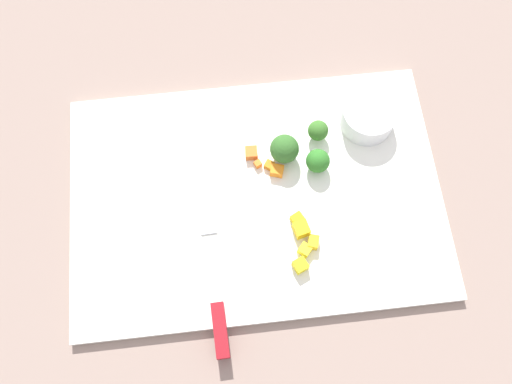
% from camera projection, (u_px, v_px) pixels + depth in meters
% --- Properties ---
extents(ground_plane, '(4.00, 4.00, 0.00)m').
position_uv_depth(ground_plane, '(256.00, 197.00, 0.78)').
color(ground_plane, gray).
extents(cutting_board, '(0.52, 0.35, 0.01)m').
position_uv_depth(cutting_board, '(256.00, 196.00, 0.77)').
color(cutting_board, white).
rests_on(cutting_board, ground_plane).
extents(prep_bowl, '(0.08, 0.08, 0.04)m').
position_uv_depth(prep_bowl, '(368.00, 117.00, 0.79)').
color(prep_bowl, white).
rests_on(prep_bowl, cutting_board).
extents(chef_knife, '(0.03, 0.35, 0.02)m').
position_uv_depth(chef_knife, '(212.00, 261.00, 0.73)').
color(chef_knife, silver).
rests_on(chef_knife, cutting_board).
extents(carrot_dice_0, '(0.02, 0.02, 0.01)m').
position_uv_depth(carrot_dice_0, '(269.00, 165.00, 0.78)').
color(carrot_dice_0, orange).
rests_on(carrot_dice_0, cutting_board).
extents(carrot_dice_1, '(0.01, 0.01, 0.01)m').
position_uv_depth(carrot_dice_1, '(258.00, 164.00, 0.78)').
color(carrot_dice_1, orange).
rests_on(carrot_dice_1, cutting_board).
extents(carrot_dice_2, '(0.02, 0.02, 0.01)m').
position_uv_depth(carrot_dice_2, '(249.00, 153.00, 0.78)').
color(carrot_dice_2, orange).
rests_on(carrot_dice_2, cutting_board).
extents(carrot_dice_3, '(0.02, 0.02, 0.01)m').
position_uv_depth(carrot_dice_3, '(277.00, 171.00, 0.77)').
color(carrot_dice_3, orange).
rests_on(carrot_dice_3, cutting_board).
extents(pepper_dice_0, '(0.02, 0.02, 0.01)m').
position_uv_depth(pepper_dice_0, '(305.00, 250.00, 0.73)').
color(pepper_dice_0, yellow).
rests_on(pepper_dice_0, cutting_board).
extents(pepper_dice_1, '(0.02, 0.02, 0.01)m').
position_uv_depth(pepper_dice_1, '(297.00, 219.00, 0.75)').
color(pepper_dice_1, yellow).
rests_on(pepper_dice_1, cutting_board).
extents(pepper_dice_2, '(0.02, 0.02, 0.02)m').
position_uv_depth(pepper_dice_2, '(301.00, 229.00, 0.74)').
color(pepper_dice_2, yellow).
rests_on(pepper_dice_2, cutting_board).
extents(pepper_dice_3, '(0.02, 0.02, 0.02)m').
position_uv_depth(pepper_dice_3, '(300.00, 265.00, 0.72)').
color(pepper_dice_3, yellow).
rests_on(pepper_dice_3, cutting_board).
extents(pepper_dice_4, '(0.02, 0.02, 0.02)m').
position_uv_depth(pepper_dice_4, '(313.00, 242.00, 0.73)').
color(pepper_dice_4, yellow).
rests_on(pepper_dice_4, cutting_board).
extents(broccoli_floret_0, '(0.03, 0.03, 0.03)m').
position_uv_depth(broccoli_floret_0, '(318.00, 131.00, 0.78)').
color(broccoli_floret_0, '#84C35A').
rests_on(broccoli_floret_0, cutting_board).
extents(broccoli_floret_1, '(0.04, 0.04, 0.05)m').
position_uv_depth(broccoli_floret_1, '(284.00, 149.00, 0.76)').
color(broccoli_floret_1, '#8EB062').
rests_on(broccoli_floret_1, cutting_board).
extents(broccoli_floret_2, '(0.03, 0.03, 0.04)m').
position_uv_depth(broccoli_floret_2, '(318.00, 161.00, 0.76)').
color(broccoli_floret_2, '#91B05F').
rests_on(broccoli_floret_2, cutting_board).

